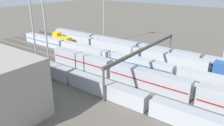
{
  "coord_description": "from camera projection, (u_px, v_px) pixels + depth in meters",
  "views": [
    {
      "loc": [
        -34.99,
        55.16,
        27.15
      ],
      "look_at": [
        3.58,
        3.15,
        2.5
      ],
      "focal_mm": 35.03,
      "sensor_mm": 36.0,
      "label": 1
    }
  ],
  "objects": [
    {
      "name": "light_mast_1",
      "position": [
        44.0,
        15.0,
        56.3
      ],
      "size": [
        2.8,
        0.7,
        29.96
      ],
      "color": "#9EA0A5",
      "rests_on": "ground_plane"
    },
    {
      "name": "track_bed_0",
      "position": [
        152.0,
        56.0,
        83.66
      ],
      "size": [
        140.0,
        2.8,
        0.12
      ],
      "primitive_type": "cube",
      "color": "#3D3833",
      "rests_on": "ground_plane"
    },
    {
      "name": "track_bed_7",
      "position": [
        90.0,
        90.0,
        57.39
      ],
      "size": [
        140.0,
        2.8,
        0.12
      ],
      "primitive_type": "cube",
      "color": "#3D3833",
      "rests_on": "ground_plane"
    },
    {
      "name": "track_bed_4",
      "position": [
        122.0,
        72.0,
        68.65
      ],
      "size": [
        140.0,
        2.8,
        0.12
      ],
      "primitive_type": "cube",
      "color": "#4C443D",
      "rests_on": "ground_plane"
    },
    {
      "name": "train_on_track_5",
      "position": [
        148.0,
        79.0,
        57.59
      ],
      "size": [
        71.4,
        3.06,
        5.0
      ],
      "color": "#A8AAB2",
      "rests_on": "ground_plane"
    },
    {
      "name": "track_bed_5",
      "position": [
        113.0,
        77.0,
        64.9
      ],
      "size": [
        140.0,
        2.8,
        0.12
      ],
      "primitive_type": "cube",
      "color": "#4C443D",
      "rests_on": "ground_plane"
    },
    {
      "name": "light_mast_3",
      "position": [
        32.0,
        24.0,
        58.72
      ],
      "size": [
        2.8,
        0.7,
        25.11
      ],
      "color": "#9EA0A5",
      "rests_on": "ground_plane"
    },
    {
      "name": "train_on_track_3",
      "position": [
        134.0,
        62.0,
        71.09
      ],
      "size": [
        114.8,
        3.06,
        4.4
      ],
      "color": "#285193",
      "rests_on": "ground_plane"
    },
    {
      "name": "track_bed_2",
      "position": [
        138.0,
        63.0,
        76.16
      ],
      "size": [
        140.0,
        2.8,
        0.12
      ],
      "primitive_type": "cube",
      "color": "#4C443D",
      "rests_on": "ground_plane"
    },
    {
      "name": "light_mast_0",
      "position": [
        104.0,
        7.0,
        95.59
      ],
      "size": [
        2.8,
        0.7,
        25.28
      ],
      "color": "#9EA0A5",
      "rests_on": "ground_plane"
    },
    {
      "name": "signal_gantry",
      "position": [
        145.0,
        50.0,
        64.35
      ],
      "size": [
        0.7,
        40.0,
        8.8
      ],
      "color": "#4C4742",
      "rests_on": "ground_plane"
    },
    {
      "name": "ground_plane",
      "position": [
        127.0,
        70.0,
        70.55
      ],
      "size": [
        400.0,
        400.0,
        0.0
      ],
      "primitive_type": "plane",
      "color": "#60594F"
    },
    {
      "name": "track_bed_1",
      "position": [
        145.0,
        59.0,
        79.91
      ],
      "size": [
        140.0,
        2.8,
        0.12
      ],
      "primitive_type": "cube",
      "color": "#3D3833",
      "rests_on": "ground_plane"
    },
    {
      "name": "train_on_track_1",
      "position": [
        138.0,
        52.0,
        80.88
      ],
      "size": [
        90.6,
        3.0,
        4.4
      ],
      "color": "#285193",
      "rests_on": "ground_plane"
    },
    {
      "name": "track_bed_3",
      "position": [
        131.0,
        67.0,
        72.4
      ],
      "size": [
        140.0,
        2.8,
        0.12
      ],
      "primitive_type": "cube",
      "color": "#4C443D",
      "rests_on": "ground_plane"
    },
    {
      "name": "train_on_track_2",
      "position": [
        61.0,
        40.0,
        97.46
      ],
      "size": [
        10.0,
        3.0,
        5.0
      ],
      "color": "gold",
      "rests_on": "ground_plane"
    },
    {
      "name": "train_on_track_7",
      "position": [
        105.0,
        89.0,
        53.88
      ],
      "size": [
        119.8,
        3.0,
        3.8
      ],
      "color": "#A8AAB2",
      "rests_on": "ground_plane"
    },
    {
      "name": "track_bed_6",
      "position": [
        102.0,
        83.0,
        61.14
      ],
      "size": [
        140.0,
        2.8,
        0.12
      ],
      "primitive_type": "cube",
      "color": "#4C443D",
      "rests_on": "ground_plane"
    },
    {
      "name": "train_on_track_0",
      "position": [
        162.0,
        53.0,
        80.61
      ],
      "size": [
        114.8,
        3.06,
        4.4
      ],
      "color": "#1E6B9E",
      "rests_on": "ground_plane"
    }
  ]
}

